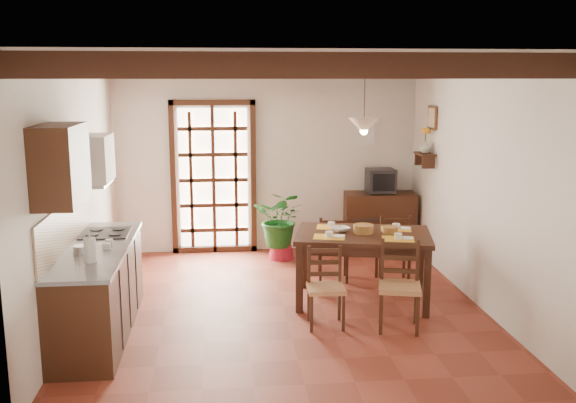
{
  "coord_description": "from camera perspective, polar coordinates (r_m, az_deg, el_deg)",
  "views": [
    {
      "loc": [
        -0.67,
        -7.03,
        2.61
      ],
      "look_at": [
        0.1,
        0.4,
        1.15
      ],
      "focal_mm": 40.0,
      "sensor_mm": 36.0,
      "label": 1
    }
  ],
  "objects": [
    {
      "name": "framed_picture",
      "position": [
        9.12,
        12.7,
        7.27
      ],
      "size": [
        0.03,
        0.32,
        0.32
      ],
      "color": "brown",
      "rests_on": "room_shell"
    },
    {
      "name": "shelf_vase",
      "position": [
        9.12,
        12.1,
        4.78
      ],
      "size": [
        0.15,
        0.15,
        0.15
      ],
      "primitive_type": "imported",
      "color": "#B2BFB2",
      "rests_on": "wall_shelf"
    },
    {
      "name": "counter_items",
      "position": [
        6.84,
        -16.59,
        -3.36
      ],
      "size": [
        0.5,
        1.43,
        0.25
      ],
      "color": "black",
      "rests_on": "kitchen_counter"
    },
    {
      "name": "fuse_box",
      "position": [
        9.79,
        6.95,
        5.94
      ],
      "size": [
        0.25,
        0.03,
        0.32
      ],
      "primitive_type": "cube",
      "color": "white",
      "rests_on": "room_shell"
    },
    {
      "name": "chair_near_right",
      "position": [
        6.88,
        9.84,
        -8.8
      ],
      "size": [
        0.52,
        0.5,
        0.93
      ],
      "rotation": [
        0.0,
        0.0,
        -0.25
      ],
      "color": "#AD774A",
      "rests_on": "ground_plane"
    },
    {
      "name": "upper_cabinet",
      "position": [
        5.94,
        -19.57,
        3.09
      ],
      "size": [
        0.35,
        0.8,
        0.7
      ],
      "primitive_type": "cube",
      "color": "#331B10",
      "rests_on": "room_shell"
    },
    {
      "name": "chair_far_left",
      "position": [
        8.37,
        4.03,
        -5.19
      ],
      "size": [
        0.44,
        0.42,
        0.86
      ],
      "rotation": [
        0.0,
        0.0,
        3.02
      ],
      "color": "#AD774A",
      "rests_on": "ground_plane"
    },
    {
      "name": "ground_plane",
      "position": [
        7.52,
        -0.45,
        -9.23
      ],
      "size": [
        5.0,
        5.0,
        0.0
      ],
      "primitive_type": "plane",
      "color": "maroon"
    },
    {
      "name": "table_bowl",
      "position": [
        7.51,
        4.64,
        -2.46
      ],
      "size": [
        0.28,
        0.28,
        0.05
      ],
      "primitive_type": "imported",
      "rotation": [
        0.0,
        0.0,
        0.39
      ],
      "color": "white",
      "rests_on": "dining_table"
    },
    {
      "name": "sideboard",
      "position": [
        9.79,
        8.13,
        -1.82
      ],
      "size": [
        1.09,
        0.56,
        0.89
      ],
      "primitive_type": "cube",
      "rotation": [
        0.0,
        0.0,
        -0.08
      ],
      "color": "#331B10",
      "rests_on": "ground_plane"
    },
    {
      "name": "chair_near_left",
      "position": [
        6.88,
        3.36,
        -8.88
      ],
      "size": [
        0.4,
        0.38,
        0.84
      ],
      "rotation": [
        0.0,
        0.0,
        -0.04
      ],
      "color": "#AD774A",
      "rests_on": "ground_plane"
    },
    {
      "name": "table_setting",
      "position": [
        7.44,
        6.74,
        -1.96
      ],
      "size": [
        1.11,
        0.74,
        0.1
      ],
      "rotation": [
        0.0,
        0.0,
        -0.22
      ],
      "color": "yellow",
      "rests_on": "dining_table"
    },
    {
      "name": "room_shell",
      "position": [
        7.1,
        -0.47,
        4.65
      ],
      "size": [
        4.52,
        5.02,
        2.81
      ],
      "color": "silver",
      "rests_on": "ground_plane"
    },
    {
      "name": "range_hood",
      "position": [
        7.16,
        -17.01,
        3.56
      ],
      "size": [
        0.38,
        0.6,
        0.54
      ],
      "color": "white",
      "rests_on": "room_shell"
    },
    {
      "name": "dining_table",
      "position": [
        7.49,
        6.7,
        -3.6
      ],
      "size": [
        1.71,
        1.29,
        0.83
      ],
      "rotation": [
        0.0,
        0.0,
        -0.22
      ],
      "color": "#331A10",
      "rests_on": "ground_plane"
    },
    {
      "name": "kitchen_counter",
      "position": [
        6.89,
        -16.5,
        -7.46
      ],
      "size": [
        0.64,
        2.25,
        1.38
      ],
      "color": "#331B10",
      "rests_on": "ground_plane"
    },
    {
      "name": "shelf_flowers",
      "position": [
        9.1,
        12.15,
        6.08
      ],
      "size": [
        0.14,
        0.14,
        0.36
      ],
      "color": "yellow",
      "rests_on": "shelf_vase"
    },
    {
      "name": "wall_shelf",
      "position": [
        9.14,
        12.06,
        3.91
      ],
      "size": [
        0.2,
        0.42,
        0.2
      ],
      "color": "#331B10",
      "rests_on": "room_shell"
    },
    {
      "name": "pendant_lamp",
      "position": [
        7.36,
        6.77,
        6.85
      ],
      "size": [
        0.36,
        0.36,
        0.84
      ],
      "color": "black",
      "rests_on": "room_shell"
    },
    {
      "name": "potted_plant",
      "position": [
        9.26,
        -0.61,
        -1.66
      ],
      "size": [
        2.38,
        2.21,
        2.14
      ],
      "primitive_type": "imported",
      "rotation": [
        0.0,
        0.0,
        -0.35
      ],
      "color": "#144C19",
      "rests_on": "ground_plane"
    },
    {
      "name": "french_door",
      "position": [
        9.58,
        -6.64,
        2.38
      ],
      "size": [
        1.26,
        0.11,
        2.32
      ],
      "color": "white",
      "rests_on": "ground_plane"
    },
    {
      "name": "ceiling_beams",
      "position": [
        7.06,
        -0.48,
        11.72
      ],
      "size": [
        4.5,
        4.34,
        0.2
      ],
      "color": "black",
      "rests_on": "room_shell"
    },
    {
      "name": "crt_tv",
      "position": [
        9.66,
        8.24,
        1.86
      ],
      "size": [
        0.41,
        0.38,
        0.35
      ],
      "rotation": [
        0.0,
        0.0,
        0.0
      ],
      "color": "black",
      "rests_on": "sideboard"
    },
    {
      "name": "chair_far_right",
      "position": [
        8.37,
        9.29,
        -5.21
      ],
      "size": [
        0.46,
        0.44,
        0.91
      ],
      "rotation": [
        0.0,
        0.0,
        3.04
      ],
      "color": "#AD774A",
      "rests_on": "ground_plane"
    },
    {
      "name": "plant_pot",
      "position": [
        9.37,
        -0.6,
        -4.41
      ],
      "size": [
        0.39,
        0.39,
        0.24
      ],
      "primitive_type": "cone",
      "color": "maroon",
      "rests_on": "ground_plane"
    }
  ]
}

